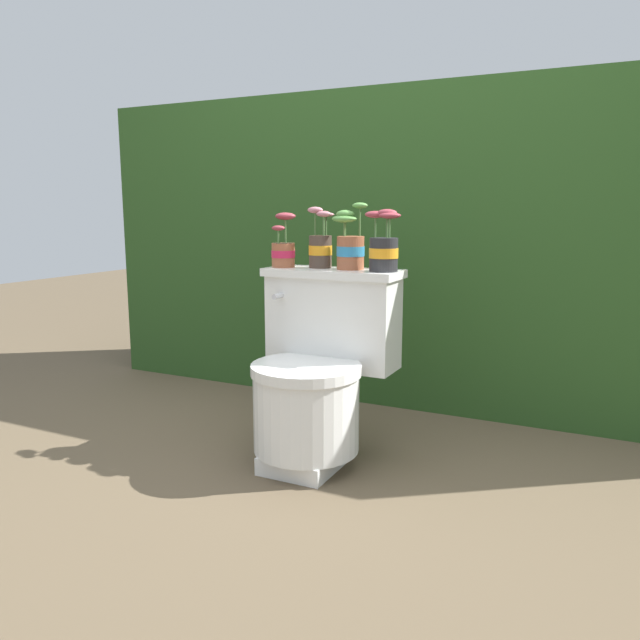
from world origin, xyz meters
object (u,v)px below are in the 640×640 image
Objects in this scene: potted_plant_midleft at (320,246)px; potted_plant_midright at (384,247)px; potted_plant_left at (283,249)px; potted_plant_middle at (350,246)px; toilet at (317,372)px.

potted_plant_midleft is 1.04× the size of potted_plant_midright.
potted_plant_midright is (0.27, -0.03, 0.00)m from potted_plant_midleft.
potted_plant_left is 0.85× the size of potted_plant_middle.
potted_plant_midright is at bearing 1.86° from potted_plant_left.
potted_plant_midleft is (-0.06, 0.16, 0.45)m from toilet.
potted_plant_left is 0.15m from potted_plant_midleft.
toilet is at bearing -147.69° from potted_plant_midright.
potted_plant_middle is at bearing -2.43° from potted_plant_midleft.
toilet is at bearing -29.43° from potted_plant_left.
potted_plant_midright is at bearing 32.31° from toilet.
potted_plant_middle reaches higher than potted_plant_midleft.
potted_plant_midright is (0.20, 0.13, 0.46)m from toilet.
potted_plant_left is 0.41m from potted_plant_midright.
potted_plant_midright is (0.14, -0.02, -0.00)m from potted_plant_middle.
toilet is 0.48m from potted_plant_middle.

